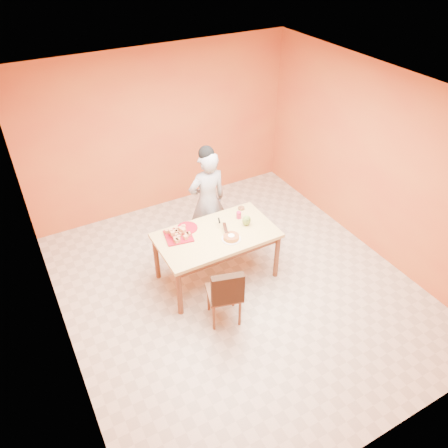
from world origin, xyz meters
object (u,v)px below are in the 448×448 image
person (208,201)px  red_dinner_plate (187,228)px  magenta_glass (239,215)px  dining_chair (225,292)px  checker_tin (241,208)px  egg_ornament (247,220)px  pastry_platter (179,236)px  sponge_cake (231,237)px  dining_table (216,240)px

person → red_dinner_plate: (-0.52, -0.41, -0.04)m
red_dinner_plate → magenta_glass: size_ratio=2.87×
dining_chair → person: (0.52, 1.45, 0.34)m
dining_chair → person: bearing=86.4°
magenta_glass → checker_tin: magenta_glass is taller
checker_tin → egg_ornament: bearing=-110.4°
magenta_glass → checker_tin: size_ratio=1.05×
pastry_platter → magenta_glass: 0.91m
sponge_cake → egg_ornament: size_ratio=1.36×
dining_table → egg_ornament: size_ratio=10.40×
magenta_glass → checker_tin: bearing=50.3°
pastry_platter → red_dinner_plate: pastry_platter is taller
dining_table → dining_chair: (-0.28, -0.74, -0.20)m
dining_chair → pastry_platter: 1.00m
magenta_glass → person: bearing=111.9°
sponge_cake → magenta_glass: magenta_glass is taller
sponge_cake → checker_tin: bearing=48.7°
person → egg_ornament: (0.22, -0.73, 0.03)m
dining_chair → sponge_cake: dining_chair is taller
pastry_platter → person: bearing=36.6°
red_dinner_plate → sponge_cake: size_ratio=1.35×
dining_chair → pastry_platter: bearing=116.9°
sponge_cake → dining_chair: bearing=-126.1°
red_dinner_plate → dining_chair: bearing=-89.7°
person → checker_tin: bearing=135.7°
dining_table → person: bearing=71.9°
person → sponge_cake: person is taller
dining_chair → magenta_glass: bearing=67.3°
red_dinner_plate → checker_tin: 0.88m
dining_chair → checker_tin: (0.88, 1.09, 0.31)m
dining_chair → checker_tin: dining_chair is taller
sponge_cake → magenta_glass: (0.33, 0.37, 0.01)m
person → sponge_cake: (-0.11, -0.90, -0.01)m
dining_table → pastry_platter: bearing=157.4°
egg_ornament → magenta_glass: bearing=110.2°
person → sponge_cake: bearing=83.6°
person → egg_ornament: person is taller
dining_table → person: 0.76m
dining_table → dining_chair: bearing=-110.9°
person → pastry_platter: person is taller
person → sponge_cake: 0.91m
checker_tin → pastry_platter: bearing=-171.6°
dining_table → egg_ornament: 0.49m
dining_table → egg_ornament: bearing=-2.3°
person → pastry_platter: size_ratio=4.63×
red_dinner_plate → egg_ornament: bearing=-23.3°
egg_ornament → red_dinner_plate: bearing=174.7°
dining_chair → pastry_platter: dining_chair is taller
red_dinner_plate → sponge_cake: 0.64m
red_dinner_plate → magenta_glass: bearing=-9.7°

